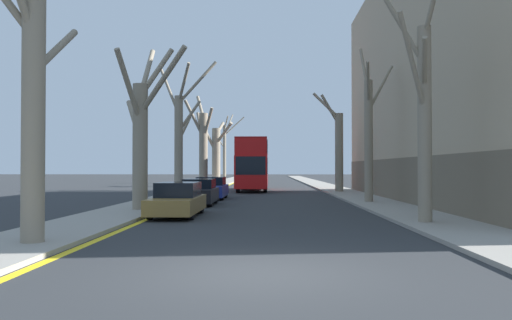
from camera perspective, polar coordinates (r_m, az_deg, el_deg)
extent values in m
plane|color=#2B2D30|center=(9.38, 0.28, -12.83)|extent=(300.00, 300.00, 0.00)
cube|color=gray|center=(59.53, -4.48, -2.75)|extent=(2.85, 120.00, 0.12)
cube|color=gray|center=(59.49, 7.15, -2.75)|extent=(2.85, 120.00, 0.12)
cube|color=tan|center=(31.63, 24.59, 8.94)|extent=(10.00, 30.46, 14.64)
cube|color=#6B5E4C|center=(29.57, 15.68, -2.24)|extent=(0.12, 29.85, 2.50)
cube|color=yellow|center=(59.39, -2.94, -2.81)|extent=(0.24, 120.00, 0.01)
cylinder|color=gray|center=(13.54, -24.09, 6.19)|extent=(0.56, 0.56, 7.19)
cylinder|color=gray|center=(14.74, -21.91, 11.55)|extent=(0.35, 2.31, 1.73)
cylinder|color=gray|center=(14.90, -24.10, 13.33)|extent=(1.13, 1.99, 1.38)
cylinder|color=gray|center=(22.69, -13.10, 1.36)|extent=(0.67, 0.67, 5.67)
cylinder|color=gray|center=(23.97, -13.74, 4.46)|extent=(1.40, 2.39, 2.14)
cylinder|color=gray|center=(23.26, -11.32, 9.77)|extent=(1.55, 0.97, 2.35)
cylinder|color=gray|center=(22.01, -10.71, 8.84)|extent=(2.51, 1.77, 2.80)
cylinder|color=gray|center=(22.05, -14.31, 8.07)|extent=(0.72, 2.23, 2.95)
cylinder|color=gray|center=(24.42, -12.36, 9.75)|extent=(0.33, 2.87, 2.80)
cylinder|color=gray|center=(32.75, -8.84, 1.49)|extent=(0.55, 0.55, 6.64)
cylinder|color=gray|center=(33.69, -9.82, 7.72)|extent=(1.60, 1.18, 3.17)
cylinder|color=gray|center=(33.31, -6.71, 8.81)|extent=(2.54, 0.83, 2.92)
cylinder|color=gray|center=(33.33, -7.63, 4.98)|extent=(1.45, 1.33, 2.21)
cylinder|color=gray|center=(33.71, -8.18, 3.56)|extent=(0.65, 2.05, 1.88)
cylinder|color=gray|center=(32.33, -8.26, 8.69)|extent=(1.16, 1.79, 2.39)
cylinder|color=gray|center=(43.87, -6.03, 0.95)|extent=(0.76, 0.76, 6.76)
cylinder|color=gray|center=(43.79, -7.07, 4.70)|extent=(1.84, 1.10, 3.31)
cylinder|color=gray|center=(44.94, -6.36, 5.99)|extent=(1.05, 1.75, 2.28)
cylinder|color=gray|center=(43.50, -5.54, 4.14)|extent=(1.22, 1.29, 2.78)
cylinder|color=gray|center=(44.96, -6.36, 3.57)|extent=(1.10, 2.17, 3.16)
cylinder|color=gray|center=(53.73, -4.58, 0.32)|extent=(0.90, 0.90, 6.24)
cylinder|color=gray|center=(52.86, -3.71, 3.06)|extent=(2.15, 2.15, 2.32)
cylinder|color=gray|center=(53.51, -5.25, 2.21)|extent=(1.59, 1.11, 2.65)
cylinder|color=gray|center=(54.85, -4.16, 3.58)|extent=(0.92, 2.26, 1.72)
cylinder|color=gray|center=(64.19, -3.63, 0.67)|extent=(0.41, 0.41, 7.49)
cylinder|color=gray|center=(63.55, -3.43, 4.29)|extent=(0.74, 1.86, 1.60)
cylinder|color=gray|center=(64.52, -2.50, 3.89)|extent=(2.62, 0.62, 2.48)
cylinder|color=gray|center=(65.37, -3.14, 4.06)|extent=(1.10, 2.16, 2.91)
cylinder|color=gray|center=(65.34, -4.08, 2.06)|extent=(1.40, 2.21, 1.81)
cylinder|color=gray|center=(17.94, 18.71, 3.76)|extent=(0.47, 0.47, 6.78)
cylinder|color=gray|center=(17.45, 18.71, 10.39)|extent=(0.62, 1.63, 1.47)
cylinder|color=gray|center=(17.38, 17.46, 10.45)|extent=(1.41, 1.62, 3.11)
cylinder|color=gray|center=(18.15, 19.40, 16.00)|extent=(0.32, 1.27, 1.73)
cylinder|color=gray|center=(18.35, 16.16, 14.71)|extent=(1.75, 0.18, 2.91)
cylinder|color=gray|center=(27.95, 12.74, 2.05)|extent=(0.46, 0.46, 6.76)
cylinder|color=gray|center=(27.44, 12.69, 8.55)|extent=(0.54, 1.81, 2.05)
cylinder|color=gray|center=(29.13, 12.27, 9.95)|extent=(0.33, 1.60, 2.84)
cylinder|color=gray|center=(28.70, 14.01, 7.94)|extent=(1.62, 0.81, 2.67)
cylinder|color=gray|center=(39.73, 9.48, 0.79)|extent=(0.64, 0.64, 6.26)
cylinder|color=gray|center=(40.34, 8.03, 6.17)|extent=(2.15, 1.14, 2.22)
cylinder|color=gray|center=(40.60, 8.65, 5.45)|extent=(1.24, 1.66, 1.72)
cylinder|color=gray|center=(39.70, 8.49, 5.68)|extent=(1.65, 0.64, 2.44)
cube|color=red|center=(43.06, -0.36, -1.35)|extent=(2.54, 10.48, 2.57)
cube|color=red|center=(43.09, -0.36, 1.24)|extent=(2.49, 10.27, 1.32)
cube|color=#A91111|center=(43.13, -0.36, 2.20)|extent=(2.49, 10.27, 0.12)
cube|color=black|center=(43.06, -0.36, -0.68)|extent=(2.57, 9.22, 1.34)
cube|color=black|center=(43.09, -0.36, 1.33)|extent=(2.57, 9.22, 1.00)
cube|color=black|center=(37.85, -0.62, -0.65)|extent=(2.28, 0.06, 1.40)
cylinder|color=black|center=(40.00, -2.09, -3.00)|extent=(0.30, 1.00, 1.00)
cylinder|color=black|center=(39.92, 1.07, -3.01)|extent=(0.30, 1.00, 1.00)
cylinder|color=black|center=(46.06, -1.61, -2.73)|extent=(0.30, 1.00, 1.00)
cylinder|color=black|center=(45.99, 1.13, -2.74)|extent=(0.30, 1.00, 1.00)
cube|color=olive|center=(20.37, -8.98, -5.03)|extent=(1.76, 4.60, 0.60)
cube|color=black|center=(20.61, -8.84, -3.34)|extent=(1.55, 2.39, 0.58)
cylinder|color=black|center=(19.20, -12.00, -5.79)|extent=(0.20, 0.61, 0.61)
cylinder|color=black|center=(18.90, -7.45, -5.88)|extent=(0.20, 0.61, 0.61)
cylinder|color=black|center=(21.89, -10.31, -5.20)|extent=(0.20, 0.61, 0.61)
cylinder|color=black|center=(21.62, -6.30, -5.26)|extent=(0.20, 0.61, 0.61)
cube|color=black|center=(26.41, -6.55, -4.01)|extent=(1.72, 3.98, 0.68)
cube|color=black|center=(26.63, -6.47, -2.71)|extent=(1.51, 2.07, 0.51)
cylinder|color=black|center=(25.37, -8.61, -4.59)|extent=(0.20, 0.63, 0.63)
cylinder|color=black|center=(25.15, -5.24, -4.63)|extent=(0.20, 0.63, 0.63)
cylinder|color=black|center=(27.72, -7.74, -4.28)|extent=(0.20, 0.63, 0.63)
cylinder|color=black|center=(27.52, -4.65, -4.31)|extent=(0.20, 0.63, 0.63)
cube|color=navy|center=(31.70, -5.19, -3.50)|extent=(1.90, 4.54, 0.68)
cube|color=black|center=(31.95, -5.13, -2.40)|extent=(1.67, 2.36, 0.52)
cylinder|color=black|center=(30.47, -7.06, -4.00)|extent=(0.20, 0.62, 0.62)
cylinder|color=black|center=(30.27, -3.92, -4.02)|extent=(0.20, 0.62, 0.62)
cylinder|color=black|center=(33.17, -6.36, -3.75)|extent=(0.20, 0.62, 0.62)
cylinder|color=black|center=(32.98, -3.47, -3.77)|extent=(0.20, 0.62, 0.62)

